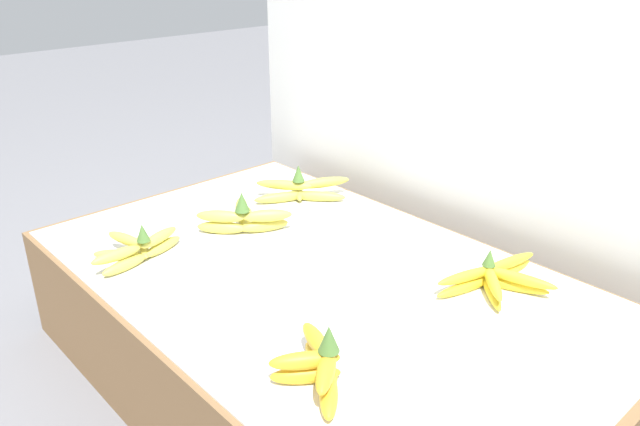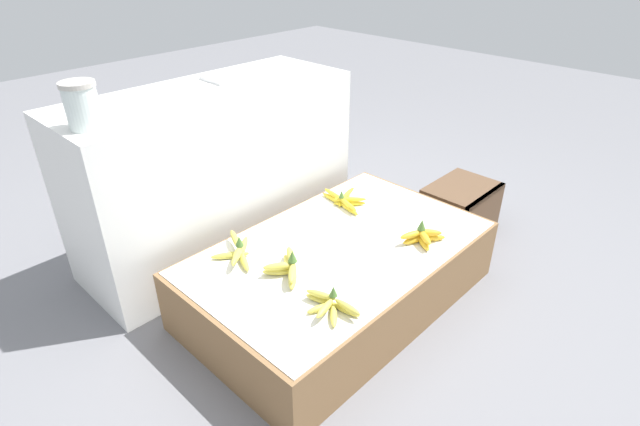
% 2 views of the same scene
% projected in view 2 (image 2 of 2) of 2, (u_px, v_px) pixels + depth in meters
% --- Properties ---
extents(ground_plane, '(10.00, 10.00, 0.00)m').
position_uv_depth(ground_plane, '(338.00, 299.00, 2.22)').
color(ground_plane, slate).
extents(display_platform, '(1.28, 0.78, 0.28)m').
position_uv_depth(display_platform, '(339.00, 273.00, 2.15)').
color(display_platform, olive).
rests_on(display_platform, ground_plane).
extents(back_vendor_table, '(1.35, 0.52, 0.82)m').
position_uv_depth(back_vendor_table, '(216.00, 173.00, 2.41)').
color(back_vendor_table, white).
rests_on(back_vendor_table, ground_plane).
extents(wooden_crate, '(0.38, 0.29, 0.25)m').
position_uv_depth(wooden_crate, '(460.00, 207.00, 2.69)').
color(wooden_crate, brown).
rests_on(wooden_crate, ground_plane).
extents(banana_bunch_front_left, '(0.14, 0.23, 0.09)m').
position_uv_depth(banana_bunch_front_left, '(331.00, 305.00, 1.72)').
color(banana_bunch_front_left, '#DBCC4C').
rests_on(banana_bunch_front_left, display_platform).
extents(banana_bunch_front_midleft, '(0.19, 0.14, 0.10)m').
position_uv_depth(banana_bunch_front_midleft, '(422.00, 236.00, 2.09)').
color(banana_bunch_front_midleft, gold).
rests_on(banana_bunch_front_midleft, display_platform).
extents(banana_bunch_middle_left, '(0.18, 0.19, 0.11)m').
position_uv_depth(banana_bunch_middle_left, '(288.00, 267.00, 1.90)').
color(banana_bunch_middle_left, '#DBCC4C').
rests_on(banana_bunch_middle_left, display_platform).
extents(banana_bunch_back_left, '(0.21, 0.26, 0.10)m').
position_uv_depth(banana_bunch_back_left, '(238.00, 250.00, 2.00)').
color(banana_bunch_back_left, gold).
rests_on(banana_bunch_back_left, display_platform).
extents(banana_bunch_back_midleft, '(0.18, 0.27, 0.08)m').
position_uv_depth(banana_bunch_back_midleft, '(344.00, 200.00, 2.38)').
color(banana_bunch_back_midleft, yellow).
rests_on(banana_bunch_back_midleft, display_platform).
extents(glass_jar, '(0.12, 0.12, 0.17)m').
position_uv_depth(glass_jar, '(82.00, 105.00, 1.74)').
color(glass_jar, silver).
rests_on(glass_jar, back_vendor_table).
extents(foam_tray_white, '(0.28, 0.17, 0.02)m').
position_uv_depth(foam_tray_white, '(233.00, 75.00, 2.38)').
color(foam_tray_white, white).
rests_on(foam_tray_white, back_vendor_table).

